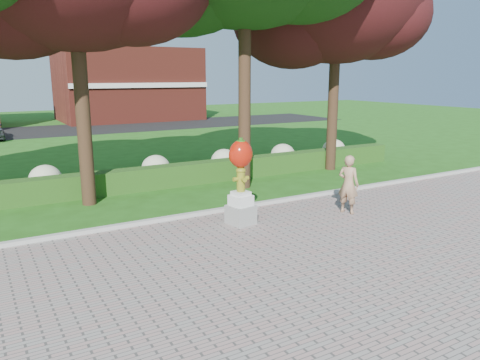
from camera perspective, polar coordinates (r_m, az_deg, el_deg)
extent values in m
plane|color=#225314|center=(11.09, -0.51, -8.79)|extent=(100.00, 100.00, 0.00)
cube|color=gray|center=(8.19, 14.17, -17.31)|extent=(40.00, 14.00, 0.04)
cube|color=#ADADA5|center=(13.60, -6.80, -4.43)|extent=(40.00, 0.18, 0.15)
cube|color=#1B4413|center=(17.15, -12.18, 0.09)|extent=(24.00, 0.70, 0.80)
ellipsoid|color=#B3B78C|center=(17.45, -22.63, 0.10)|extent=(1.10, 1.10, 0.99)
ellipsoid|color=#B3B78C|center=(18.37, -10.22, 1.47)|extent=(1.10, 1.10, 0.99)
ellipsoid|color=#B3B78C|center=(19.57, -1.95, 2.36)|extent=(1.10, 1.10, 0.99)
ellipsoid|color=#B3B78C|center=(21.13, 5.24, 3.08)|extent=(1.10, 1.10, 0.99)
ellipsoid|color=#B3B78C|center=(22.98, 11.37, 3.66)|extent=(1.10, 1.10, 0.99)
cube|color=black|center=(37.53, -22.31, 5.56)|extent=(50.00, 8.00, 0.02)
cube|color=maroon|center=(44.93, -13.50, 11.26)|extent=(12.00, 8.00, 6.40)
cylinder|color=black|center=(15.31, -18.65, 8.37)|extent=(0.44, 0.44, 6.16)
cylinder|color=black|center=(16.83, 0.56, 11.26)|extent=(0.44, 0.44, 7.28)
cylinder|color=black|center=(20.63, 11.28, 9.34)|extent=(0.44, 0.44, 5.88)
ellipsoid|color=black|center=(20.38, 6.54, 18.93)|extent=(5.04, 5.04, 4.03)
ellipsoid|color=black|center=(21.29, 16.04, 18.84)|extent=(4.62, 4.62, 3.70)
cube|color=gray|center=(12.92, 0.10, -4.22)|extent=(0.74, 0.74, 0.52)
cube|color=silver|center=(12.81, 0.10, -2.48)|extent=(0.60, 0.60, 0.29)
cube|color=silver|center=(12.76, 0.10, -1.62)|extent=(0.48, 0.48, 0.10)
cylinder|color=olive|center=(12.68, 0.10, -0.11)|extent=(0.23, 0.23, 0.58)
ellipsoid|color=olive|center=(12.61, 0.10, 1.18)|extent=(0.27, 0.27, 0.19)
cylinder|color=olive|center=(12.58, -0.56, 0.08)|extent=(0.13, 0.11, 0.11)
cylinder|color=olive|center=(12.74, 0.75, 0.25)|extent=(0.13, 0.11, 0.11)
cylinder|color=olive|center=(12.53, 0.46, 0.03)|extent=(0.13, 0.13, 0.13)
cylinder|color=olive|center=(12.60, 0.10, 1.55)|extent=(0.08, 0.08, 0.05)
ellipsoid|color=#A91809|center=(12.53, 0.10, 3.19)|extent=(0.65, 0.59, 0.76)
ellipsoid|color=#A91809|center=(12.44, -0.65, 3.03)|extent=(0.32, 0.32, 0.48)
ellipsoid|color=#A91809|center=(12.63, 0.84, 3.17)|extent=(0.32, 0.32, 0.48)
cylinder|color=#246116|center=(12.48, 0.10, 4.89)|extent=(0.10, 0.10, 0.13)
ellipsoid|color=#246116|center=(12.48, 0.10, 4.75)|extent=(0.25, 0.25, 0.08)
imported|color=#A57E5E|center=(14.13, 13.08, -0.51)|extent=(0.63, 0.75, 1.75)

